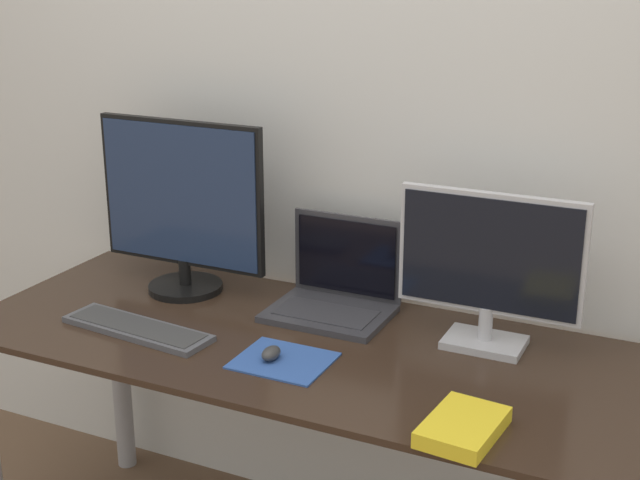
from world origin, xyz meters
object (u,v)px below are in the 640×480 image
at_px(mouse, 271,353).
at_px(monitor_left, 182,206).
at_px(book, 463,427).
at_px(monitor_right, 489,265).
at_px(keyboard, 137,328).
at_px(laptop, 336,289).

bearing_deg(mouse, monitor_left, 145.58).
bearing_deg(mouse, book, -14.17).
xyz_separation_m(monitor_left, book, (0.99, -0.45, -0.24)).
height_order(monitor_right, keyboard, monitor_right).
height_order(monitor_left, book, monitor_left).
relative_size(monitor_right, laptop, 1.43).
bearing_deg(monitor_right, mouse, -145.11).
relative_size(keyboard, mouse, 6.82).
bearing_deg(laptop, monitor_left, -174.00).
bearing_deg(book, laptop, 136.17).
height_order(monitor_right, book, monitor_right).
bearing_deg(book, mouse, 165.83).
distance_m(monitor_left, mouse, 0.61).
xyz_separation_m(monitor_left, mouse, (0.46, -0.31, -0.24)).
distance_m(laptop, mouse, 0.37).
distance_m(monitor_right, mouse, 0.59).
xyz_separation_m(monitor_left, keyboard, (0.05, -0.31, -0.25)).
bearing_deg(monitor_left, keyboard, -80.43).
relative_size(laptop, mouse, 5.04).
height_order(laptop, keyboard, laptop).
xyz_separation_m(monitor_right, mouse, (-0.45, -0.31, -0.20)).
distance_m(laptop, keyboard, 0.55).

